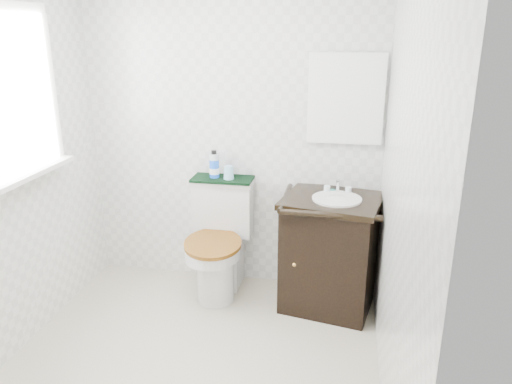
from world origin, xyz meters
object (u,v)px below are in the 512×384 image
(toilet, at_px, (220,246))
(vanity, at_px, (330,250))
(cup, at_px, (229,172))
(mouthwash_bottle, at_px, (214,165))
(trash_bin, at_px, (216,278))

(toilet, height_order, vanity, vanity)
(vanity, height_order, cup, cup)
(vanity, height_order, mouthwash_bottle, mouthwash_bottle)
(trash_bin, bearing_deg, mouthwash_bottle, 104.08)
(vanity, xyz_separation_m, trash_bin, (-0.82, -0.05, -0.27))
(trash_bin, height_order, mouthwash_bottle, mouthwash_bottle)
(toilet, height_order, mouthwash_bottle, mouthwash_bottle)
(trash_bin, height_order, cup, cup)
(mouthwash_bottle, bearing_deg, trash_bin, -75.92)
(mouthwash_bottle, bearing_deg, vanity, -12.20)
(trash_bin, bearing_deg, toilet, 90.00)
(toilet, relative_size, mouthwash_bottle, 4.13)
(toilet, bearing_deg, cup, 63.44)
(cup, bearing_deg, trash_bin, -103.64)
(mouthwash_bottle, relative_size, cup, 2.10)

